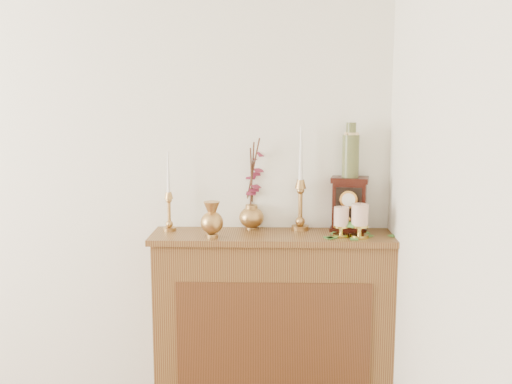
{
  "coord_description": "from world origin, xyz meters",
  "views": [
    {
      "loc": [
        1.4,
        -0.86,
        1.62
      ],
      "look_at": [
        1.31,
        2.05,
        1.15
      ],
      "focal_mm": 42.0,
      "sensor_mm": 36.0,
      "label": 1
    }
  ],
  "objects_px": {
    "mantel_clock": "(349,204)",
    "ceramic_vase": "(351,153)",
    "candlestick_center": "(300,196)",
    "ginger_jar": "(254,187)",
    "bud_vase": "(212,220)",
    "candlestick_left": "(169,205)"
  },
  "relations": [
    {
      "from": "candlestick_left",
      "to": "ceramic_vase",
      "type": "relative_size",
      "value": 1.49
    },
    {
      "from": "ginger_jar",
      "to": "ceramic_vase",
      "type": "xyz_separation_m",
      "value": [
        0.5,
        -0.05,
        0.19
      ]
    },
    {
      "from": "candlestick_center",
      "to": "mantel_clock",
      "type": "distance_m",
      "value": 0.25
    },
    {
      "from": "mantel_clock",
      "to": "ceramic_vase",
      "type": "bearing_deg",
      "value": 90.0
    },
    {
      "from": "candlestick_left",
      "to": "candlestick_center",
      "type": "xyz_separation_m",
      "value": [
        0.68,
        0.04,
        0.04
      ]
    },
    {
      "from": "ginger_jar",
      "to": "mantel_clock",
      "type": "xyz_separation_m",
      "value": [
        0.49,
        -0.06,
        -0.08
      ]
    },
    {
      "from": "candlestick_left",
      "to": "mantel_clock",
      "type": "relative_size",
      "value": 1.47
    },
    {
      "from": "candlestick_center",
      "to": "bud_vase",
      "type": "relative_size",
      "value": 2.99
    },
    {
      "from": "candlestick_left",
      "to": "candlestick_center",
      "type": "distance_m",
      "value": 0.68
    },
    {
      "from": "candlestick_center",
      "to": "ginger_jar",
      "type": "relative_size",
      "value": 1.12
    },
    {
      "from": "ginger_jar",
      "to": "mantel_clock",
      "type": "height_order",
      "value": "ginger_jar"
    },
    {
      "from": "candlestick_left",
      "to": "ginger_jar",
      "type": "relative_size",
      "value": 0.86
    },
    {
      "from": "candlestick_left",
      "to": "candlestick_center",
      "type": "bearing_deg",
      "value": 3.44
    },
    {
      "from": "mantel_clock",
      "to": "ceramic_vase",
      "type": "height_order",
      "value": "ceramic_vase"
    },
    {
      "from": "candlestick_left",
      "to": "mantel_clock",
      "type": "bearing_deg",
      "value": 2.05
    },
    {
      "from": "bud_vase",
      "to": "mantel_clock",
      "type": "distance_m",
      "value": 0.72
    },
    {
      "from": "mantel_clock",
      "to": "bud_vase",
      "type": "bearing_deg",
      "value": -153.7
    },
    {
      "from": "candlestick_left",
      "to": "bud_vase",
      "type": "relative_size",
      "value": 2.29
    },
    {
      "from": "mantel_clock",
      "to": "ceramic_vase",
      "type": "relative_size",
      "value": 1.01
    },
    {
      "from": "ginger_jar",
      "to": "ceramic_vase",
      "type": "relative_size",
      "value": 1.73
    },
    {
      "from": "candlestick_center",
      "to": "bud_vase",
      "type": "height_order",
      "value": "candlestick_center"
    },
    {
      "from": "ginger_jar",
      "to": "ceramic_vase",
      "type": "bearing_deg",
      "value": -6.15
    }
  ]
}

